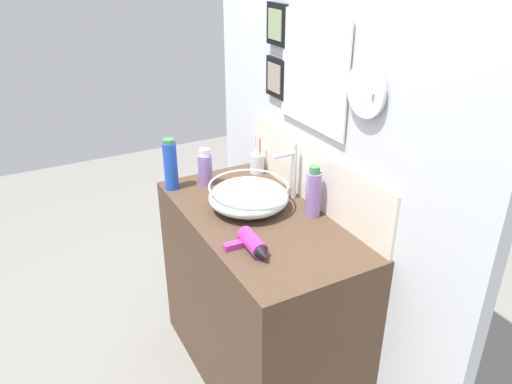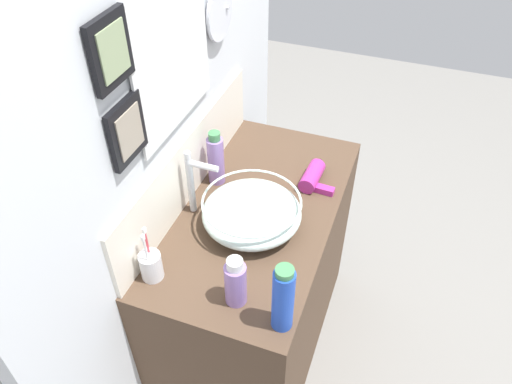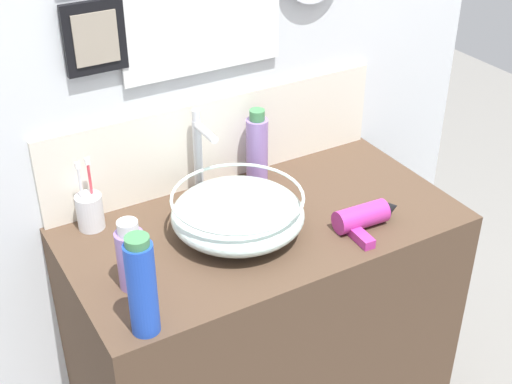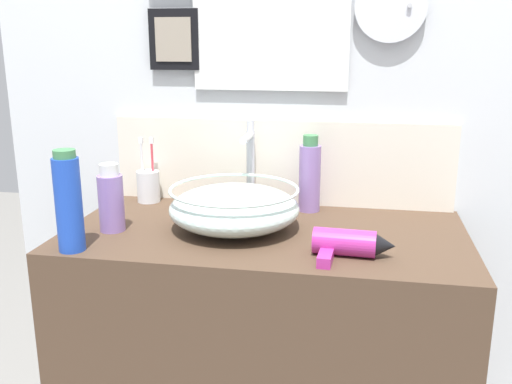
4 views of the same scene
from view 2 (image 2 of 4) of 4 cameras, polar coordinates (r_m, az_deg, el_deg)
name	(u,v)px [view 2 (image 2 of 4)]	position (r m, az deg, el deg)	size (l,w,h in m)	color
ground_plane	(258,340)	(2.39, 0.20, -16.51)	(6.00, 6.00, 0.00)	gray
vanity_counter	(258,283)	(2.05, 0.23, -10.39)	(1.01, 0.52, 0.83)	#4C3828
back_panel	(170,89)	(1.59, -9.80, 11.51)	(1.71, 0.10, 2.50)	silver
glass_bowl_sink	(252,212)	(1.65, -0.49, -2.33)	(0.33, 0.33, 0.11)	silver
faucet	(193,179)	(1.66, -7.17, 1.49)	(0.02, 0.12, 0.25)	silver
hair_drier	(314,175)	(1.85, 6.67, 1.97)	(0.18, 0.13, 0.06)	#B22D8C
toothbrush_cup	(151,265)	(1.54, -11.91, -8.21)	(0.07, 0.07, 0.19)	silver
spray_bottle	(216,159)	(1.80, -4.61, 3.76)	(0.06, 0.06, 0.22)	#8C6BB2
shampoo_bottle	(283,299)	(1.35, 3.11, -12.08)	(0.06, 0.06, 0.24)	blue
soap_dispenser	(236,282)	(1.43, -2.35, -10.27)	(0.06, 0.06, 0.17)	#8C6BB2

